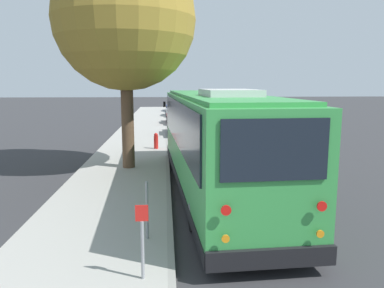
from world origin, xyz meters
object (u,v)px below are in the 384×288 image
at_px(street_tree, 125,10).
at_px(sign_post_near, 142,241).
at_px(parked_sedan_maroon, 178,117).
at_px(shuttle_bus, 215,138).
at_px(parked_sedan_black, 183,127).
at_px(parked_sedan_blue, 174,107).
at_px(fire_hydrant, 156,141).
at_px(parked_sedan_silver, 176,111).
at_px(sign_post_far, 147,210).

bearing_deg(street_tree, sign_post_near, -173.19).
bearing_deg(parked_sedan_maroon, shuttle_bus, 177.53).
bearing_deg(parked_sedan_black, parked_sedan_blue, -1.23).
distance_m(sign_post_near, fire_hydrant, 12.94).
distance_m(parked_sedan_maroon, parked_sedan_silver, 7.04).
distance_m(shuttle_bus, parked_sedan_maroon, 19.61).
distance_m(shuttle_bus, sign_post_near, 5.98).
relative_size(shuttle_bus, fire_hydrant, 14.09).
xyz_separation_m(street_tree, sign_post_far, (-7.19, -1.06, -5.43)).
bearing_deg(shuttle_bus, parked_sedan_silver, -1.83).
distance_m(parked_sedan_maroon, sign_post_near, 25.19).
height_order(shuttle_bus, street_tree, street_tree).
xyz_separation_m(parked_sedan_silver, fire_hydrant, (-19.25, 1.55, -0.03)).
bearing_deg(shuttle_bus, fire_hydrant, 12.61).
xyz_separation_m(parked_sedan_silver, street_tree, (-23.30, 2.55, 5.64)).
bearing_deg(sign_post_near, sign_post_far, 0.00).
height_order(parked_sedan_maroon, sign_post_far, sign_post_far).
relative_size(shuttle_bus, sign_post_near, 8.64).
height_order(parked_sedan_silver, sign_post_far, sign_post_far).
xyz_separation_m(parked_sedan_blue, fire_hydrant, (-25.72, 1.60, -0.04)).
height_order(street_tree, sign_post_far, street_tree).
height_order(parked_sedan_blue, street_tree, street_tree).
relative_size(parked_sedan_blue, street_tree, 0.51).
bearing_deg(fire_hydrant, parked_sedan_black, -16.40).
distance_m(parked_sedan_maroon, street_tree, 17.38).
xyz_separation_m(parked_sedan_silver, parked_sedan_blue, (6.47, -0.04, 0.01)).
bearing_deg(shuttle_bus, sign_post_far, 150.16).
bearing_deg(fire_hydrant, parked_sedan_blue, -3.55).
bearing_deg(sign_post_near, parked_sedan_black, -4.85).
xyz_separation_m(street_tree, sign_post_near, (-8.88, -1.06, -5.38)).
relative_size(parked_sedan_silver, fire_hydrant, 5.64).
relative_size(parked_sedan_silver, parked_sedan_blue, 0.97).
relative_size(parked_sedan_maroon, parked_sedan_silver, 0.98).
bearing_deg(parked_sedan_silver, fire_hydrant, 170.77).
xyz_separation_m(shuttle_bus, parked_sedan_blue, (33.08, 0.44, -1.19)).
bearing_deg(sign_post_near, parked_sedan_blue, -2.27).
xyz_separation_m(parked_sedan_black, parked_sedan_blue, (20.16, 0.04, 0.01)).
relative_size(parked_sedan_black, sign_post_far, 3.47).
relative_size(parked_sedan_black, street_tree, 0.48).
distance_m(parked_sedan_silver, sign_post_far, 30.53).
bearing_deg(street_tree, shuttle_bus, -137.53).
distance_m(shuttle_bus, sign_post_far, 4.46).
height_order(parked_sedan_blue, sign_post_far, sign_post_far).
bearing_deg(parked_sedan_maroon, street_tree, 167.20).
height_order(parked_sedan_blue, sign_post_near, sign_post_near).
distance_m(parked_sedan_blue, sign_post_near, 38.68).
bearing_deg(sign_post_near, fire_hydrant, 0.30).
distance_m(street_tree, sign_post_far, 9.07).
bearing_deg(sign_post_far, fire_hydrant, 0.35).
bearing_deg(shuttle_bus, parked_sedan_maroon, -1.43).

